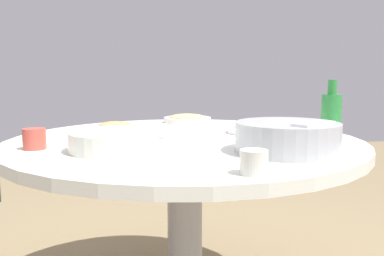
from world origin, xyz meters
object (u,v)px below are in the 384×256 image
object	(u,v)px
green_bottle	(331,113)
dish_stirfry	(256,128)
dish_noodles	(187,119)
rice_bowl	(287,137)
dish_shrimp	(115,127)
round_dining_table	(185,168)
tea_cup_near	(254,162)
soup_bowl	(117,141)
tea_cup_far	(34,139)

from	to	relation	value
green_bottle	dish_stirfry	bearing A→B (deg)	158.37
dish_stirfry	dish_noodles	world-z (taller)	dish_stirfry
rice_bowl	dish_shrimp	size ratio (longest dim) A/B	1.55
dish_stirfry	dish_noodles	xyz separation A→B (m)	(-0.24, 0.40, -0.00)
round_dining_table	tea_cup_near	world-z (taller)	tea_cup_near
dish_stirfry	tea_cup_near	bearing A→B (deg)	-105.80
round_dining_table	green_bottle	size ratio (longest dim) A/B	5.99
soup_bowl	dish_noodles	distance (m)	0.78
dish_noodles	dish_shrimp	xyz separation A→B (m)	(-0.33, -0.27, -0.00)
round_dining_table	rice_bowl	xyz separation A→B (m)	(0.29, -0.30, 0.16)
round_dining_table	soup_bowl	world-z (taller)	soup_bowl
soup_bowl	dish_shrimp	xyz separation A→B (m)	(-0.04, 0.45, -0.01)
dish_shrimp	tea_cup_far	xyz separation A→B (m)	(-0.22, -0.40, 0.02)
rice_bowl	dish_shrimp	xyz separation A→B (m)	(-0.56, 0.54, -0.03)
round_dining_table	rice_bowl	world-z (taller)	rice_bowl
rice_bowl	tea_cup_near	size ratio (longest dim) A/B	4.69
soup_bowl	tea_cup_near	size ratio (longest dim) A/B	4.39
dish_shrimp	tea_cup_near	bearing A→B (deg)	-64.41
rice_bowl	tea_cup_far	bearing A→B (deg)	169.74
green_bottle	dish_noodles	bearing A→B (deg)	134.90
dish_shrimp	tea_cup_near	world-z (taller)	tea_cup_near
green_bottle	dish_shrimp	bearing A→B (deg)	164.21
tea_cup_far	rice_bowl	bearing A→B (deg)	-10.26
rice_bowl	tea_cup_near	bearing A→B (deg)	-123.86
green_bottle	tea_cup_far	size ratio (longest dim) A/B	3.02
rice_bowl	dish_noodles	distance (m)	0.84
dish_stirfry	green_bottle	bearing A→B (deg)	-21.63
dish_noodles	tea_cup_far	xyz separation A→B (m)	(-0.56, -0.67, 0.02)
soup_bowl	tea_cup_near	world-z (taller)	soup_bowl
soup_bowl	tea_cup_near	xyz separation A→B (m)	(0.34, -0.35, 0.00)
round_dining_table	tea_cup_near	size ratio (longest dim) A/B	19.22
round_dining_table	soup_bowl	bearing A→B (deg)	-137.89
dish_stirfry	dish_shrimp	bearing A→B (deg)	167.05
dish_stirfry	dish_noodles	bearing A→B (deg)	120.80
rice_bowl	tea_cup_far	size ratio (longest dim) A/B	4.42
dish_noodles	dish_shrimp	world-z (taller)	dish_noodles
round_dining_table	dish_noodles	distance (m)	0.53
dish_stirfry	green_bottle	world-z (taller)	green_bottle
rice_bowl	soup_bowl	size ratio (longest dim) A/B	1.07
dish_noodles	tea_cup_near	world-z (taller)	tea_cup_near
green_bottle	tea_cup_far	bearing A→B (deg)	-171.17
rice_bowl	dish_shrimp	distance (m)	0.78
rice_bowl	dish_stirfry	bearing A→B (deg)	87.70
rice_bowl	dish_shrimp	bearing A→B (deg)	135.67
soup_bowl	dish_stirfry	xyz separation A→B (m)	(0.53, 0.32, -0.01)
dish_noodles	green_bottle	xyz separation A→B (m)	(0.51, -0.51, 0.07)
dish_stirfry	tea_cup_near	distance (m)	0.69
green_bottle	rice_bowl	bearing A→B (deg)	-132.72
dish_shrimp	dish_stirfry	bearing A→B (deg)	-12.95
dish_noodles	dish_shrimp	bearing A→B (deg)	-140.94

